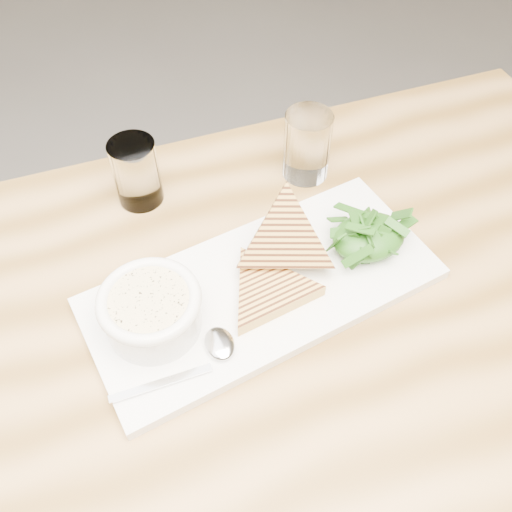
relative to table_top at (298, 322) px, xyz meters
name	(u,v)px	position (x,y,z in m)	size (l,w,h in m)	color
table_top	(298,322)	(0.00, 0.00, 0.00)	(1.10, 0.74, 0.04)	#A97D47
table_leg_br	(420,224)	(0.50, 0.32, -0.36)	(0.06, 0.06, 0.69)	#A97D47
platter	(262,288)	(-0.03, 0.05, 0.03)	(0.44, 0.20, 0.02)	white
soup_bowl	(152,314)	(-0.17, 0.05, 0.06)	(0.11, 0.11, 0.04)	white
soup	(149,301)	(-0.17, 0.05, 0.09)	(0.09, 0.09, 0.01)	beige
bowl_rim	(149,300)	(-0.17, 0.05, 0.09)	(0.12, 0.12, 0.01)	white
sandwich_flat	(268,290)	(-0.03, 0.03, 0.05)	(0.14, 0.14, 0.02)	gold
sandwich_lean	(286,239)	(0.01, 0.07, 0.08)	(0.14, 0.14, 0.08)	gold
salad_base	(369,237)	(0.12, 0.05, 0.06)	(0.10, 0.08, 0.04)	#13460E
arugula_pile	(370,233)	(0.12, 0.05, 0.06)	(0.11, 0.10, 0.05)	#2F5E1B
spoon_bowl	(220,343)	(-0.11, -0.01, 0.04)	(0.03, 0.05, 0.01)	silver
spoon_handle	(161,383)	(-0.19, -0.03, 0.04)	(0.12, 0.01, 0.00)	silver
glass_near	(136,172)	(-0.12, 0.27, 0.07)	(0.07, 0.07, 0.10)	white
glass_far	(307,145)	(0.12, 0.22, 0.07)	(0.07, 0.07, 0.10)	white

